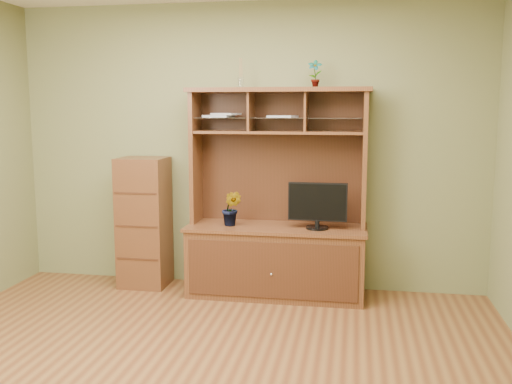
# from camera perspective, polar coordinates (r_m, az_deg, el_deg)

# --- Properties ---
(room) EXTENTS (4.54, 4.04, 2.74)m
(room) POSITION_cam_1_polar(r_m,az_deg,el_deg) (3.53, -6.88, 2.34)
(room) COLOR brown
(room) RESTS_ON ground
(media_hutch) EXTENTS (1.66, 0.61, 1.90)m
(media_hutch) POSITION_cam_1_polar(r_m,az_deg,el_deg) (5.27, 2.06, -4.72)
(media_hutch) COLOR #422312
(media_hutch) RESTS_ON room
(monitor) EXTENTS (0.52, 0.20, 0.41)m
(monitor) POSITION_cam_1_polar(r_m,az_deg,el_deg) (5.09, 6.17, -1.27)
(monitor) COLOR black
(monitor) RESTS_ON media_hutch
(orchid_plant) EXTENTS (0.20, 0.17, 0.32)m
(orchid_plant) POSITION_cam_1_polar(r_m,az_deg,el_deg) (5.21, -2.46, -1.64)
(orchid_plant) COLOR #24551D
(orchid_plant) RESTS_ON media_hutch
(top_plant) EXTENTS (0.14, 0.10, 0.24)m
(top_plant) POSITION_cam_1_polar(r_m,az_deg,el_deg) (5.19, 5.91, 11.71)
(top_plant) COLOR #2C6D26
(top_plant) RESTS_ON media_hutch
(reed_diffuser) EXTENTS (0.05, 0.05, 0.27)m
(reed_diffuser) POSITION_cam_1_polar(r_m,az_deg,el_deg) (5.28, -1.53, 11.50)
(reed_diffuser) COLOR silver
(reed_diffuser) RESTS_ON media_hutch
(magazines) EXTENTS (0.88, 0.25, 0.04)m
(magazines) POSITION_cam_1_polar(r_m,az_deg,el_deg) (5.27, -1.47, 7.64)
(magazines) COLOR #A09FA4
(magazines) RESTS_ON media_hutch
(side_cabinet) EXTENTS (0.45, 0.41, 1.25)m
(side_cabinet) POSITION_cam_1_polar(r_m,az_deg,el_deg) (5.62, -11.11, -2.98)
(side_cabinet) COLOR #422312
(side_cabinet) RESTS_ON room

